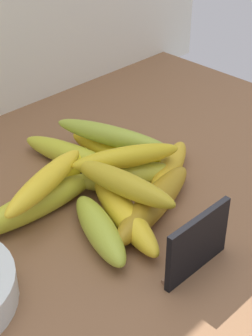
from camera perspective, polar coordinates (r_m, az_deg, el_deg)
The scene contains 16 objects.
counter_top at distance 75.61cm, azimuth -2.32°, elevation -7.14°, with size 110.00×76.00×3.00cm, color brown.
chalkboard_sign at distance 66.41cm, azimuth 7.61°, elevation -8.20°, with size 11.00×1.80×8.40cm.
banana_0 at distance 81.78cm, azimuth -6.83°, elevation -0.76°, with size 16.37×3.98×3.98cm, color yellow.
banana_1 at distance 75.40cm, azimuth 2.96°, elevation -3.79°, with size 20.36×4.17×4.17cm, color #A8821B.
banana_2 at distance 83.06cm, azimuth 4.58°, elevation -0.16°, with size 16.71×3.63×3.63cm, color gold.
banana_3 at distance 80.65cm, azimuth 0.21°, elevation -0.92°, with size 16.36×4.24×4.24cm, color gold.
banana_4 at distance 73.57cm, azimuth -0.20°, elevation -4.98°, with size 18.74×3.86×3.86cm, color yellow.
banana_5 at distance 86.55cm, azimuth -1.33°, elevation 1.41°, with size 19.24×3.47×3.47cm, color yellow.
banana_6 at distance 86.34cm, azimuth -5.67°, elevation 1.28°, with size 19.61×3.80×3.80cm, color gold.
banana_7 at distance 71.07cm, azimuth -2.82°, elevation -6.58°, with size 15.08×4.00×4.00cm, color #AABD37.
banana_8 at distance 88.50cm, azimuth 0.65°, elevation 2.18°, with size 15.43×3.38×3.38cm, color yellow.
banana_9 at distance 76.30cm, azimuth -9.64°, elevation -3.84°, with size 20.80×4.05×4.05cm, color gold.
banana_10 at distance 78.30cm, azimuth 0.03°, elevation 1.18°, with size 16.41×3.20×3.20cm, color gold.
banana_11 at distance 85.07cm, azimuth -1.46°, elevation 3.44°, with size 20.43×3.27×3.27cm, color #9CB137.
banana_12 at distance 74.19cm, azimuth -8.66°, elevation -1.43°, with size 17.59×3.30×3.30cm, color yellow.
banana_13 at distance 72.94cm, azimuth -0.10°, elevation -1.78°, with size 17.29×3.45×3.45cm, color gold.
Camera 1 is at (-38.28, -42.72, 50.76)cm, focal length 57.00 mm.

